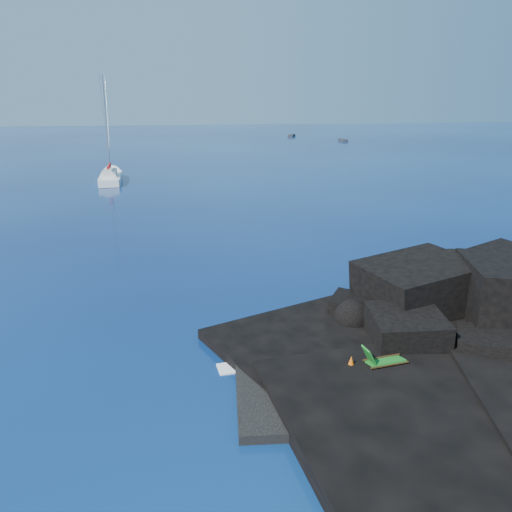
{
  "coord_description": "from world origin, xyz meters",
  "views": [
    {
      "loc": [
        -1.74,
        -15.27,
        10.59
      ],
      "look_at": [
        2.81,
        11.43,
        2.0
      ],
      "focal_mm": 35.0,
      "sensor_mm": 36.0,
      "label": 1
    }
  ],
  "objects": [
    {
      "name": "beach",
      "position": [
        4.5,
        0.5,
        0.0
      ],
      "size": [
        9.08,
        6.86,
        0.7
      ],
      "primitive_type": "cube",
      "rotation": [
        0.0,
        0.0,
        -0.1
      ],
      "color": "black",
      "rests_on": "ground"
    },
    {
      "name": "distant_boat_a",
      "position": [
        33.47,
        129.48,
        0.0
      ],
      "size": [
        3.1,
        4.64,
        0.6
      ],
      "primitive_type": "cube",
      "rotation": [
        0.0,
        0.0,
        -0.42
      ],
      "color": "#242429",
      "rests_on": "ground"
    },
    {
      "name": "deck_chair",
      "position": [
        6.22,
        1.07,
        0.94
      ],
      "size": [
        1.81,
        0.99,
        1.18
      ],
      "primitive_type": null,
      "rotation": [
        0.0,
        0.0,
        0.14
      ],
      "color": "#186D1E",
      "rests_on": "beach"
    },
    {
      "name": "ground",
      "position": [
        0.0,
        0.0,
        0.0
      ],
      "size": [
        400.0,
        400.0,
        0.0
      ],
      "primitive_type": "plane",
      "color": "#030632",
      "rests_on": "ground"
    },
    {
      "name": "sailboat",
      "position": [
        -9.62,
        53.22,
        0.0
      ],
      "size": [
        3.35,
        12.99,
        13.49
      ],
      "primitive_type": null,
      "rotation": [
        0.0,
        0.0,
        0.05
      ],
      "color": "white",
      "rests_on": "ground"
    },
    {
      "name": "towel",
      "position": [
        6.56,
        2.14,
        0.38
      ],
      "size": [
        2.13,
        1.63,
        0.05
      ],
      "primitive_type": "cube",
      "rotation": [
        0.0,
        0.0,
        0.43
      ],
      "color": "silver",
      "rests_on": "beach"
    },
    {
      "name": "surf_foam",
      "position": [
        5.0,
        5.0,
        0.0
      ],
      "size": [
        10.0,
        8.0,
        0.06
      ],
      "primitive_type": null,
      "color": "white",
      "rests_on": "ground"
    },
    {
      "name": "sunbather",
      "position": [
        6.56,
        2.14,
        0.52
      ],
      "size": [
        1.77,
        1.12,
        0.23
      ],
      "primitive_type": null,
      "rotation": [
        0.0,
        0.0,
        0.43
      ],
      "color": "tan",
      "rests_on": "towel"
    },
    {
      "name": "headland",
      "position": [
        13.0,
        3.0,
        0.0
      ],
      "size": [
        24.0,
        24.0,
        3.6
      ],
      "primitive_type": null,
      "color": "black",
      "rests_on": "ground"
    },
    {
      "name": "distant_boat_b",
      "position": [
        42.66,
        111.04,
        0.0
      ],
      "size": [
        1.33,
        4.16,
        0.55
      ],
      "primitive_type": "cube",
      "rotation": [
        0.0,
        0.0,
        0.01
      ],
      "color": "#292A2F",
      "rests_on": "ground"
    },
    {
      "name": "marker_cone",
      "position": [
        4.86,
        1.21,
        0.66
      ],
      "size": [
        0.47,
        0.47,
        0.63
      ],
      "primitive_type": "cone",
      "rotation": [
        0.0,
        0.0,
        -0.15
      ],
      "color": "#D3560B",
      "rests_on": "beach"
    }
  ]
}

